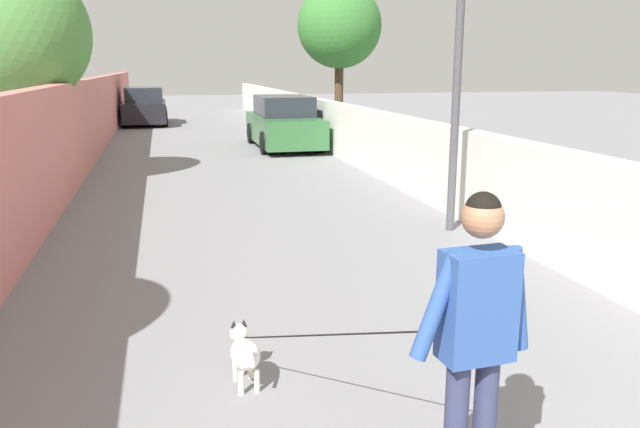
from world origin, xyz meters
The scene contains 10 objects.
ground_plane centered at (14.00, 0.00, 0.00)m, with size 80.00×80.00×0.00m, color gray.
wall_left centered at (12.00, 3.26, 1.04)m, with size 48.00×0.30×2.08m, color #CC726B.
fence_right centered at (12.00, -3.26, 0.72)m, with size 48.00×0.30×1.43m, color silver.
tree_left_mid centered at (13.00, 4.01, 3.01)m, with size 2.68×2.68×4.41m.
tree_right_far centered at (19.00, -4.13, 3.61)m, with size 2.64×2.64×4.95m.
lamp_post centered at (7.64, -2.71, 3.25)m, with size 0.36×0.36×4.82m.
person_skateboarder centered at (2.00, -0.16, 1.09)m, with size 0.25×0.71×1.71m.
dog centered at (3.66, 0.88, 0.28)m, with size 1.95×1.16×1.06m.
car_near centered at (17.90, -2.11, 0.72)m, with size 4.36×1.80×1.54m.
car_far centered at (26.94, 2.11, 0.71)m, with size 4.14×1.80×1.54m.
Camera 1 is at (-0.81, 1.39, 2.41)m, focal length 35.41 mm.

